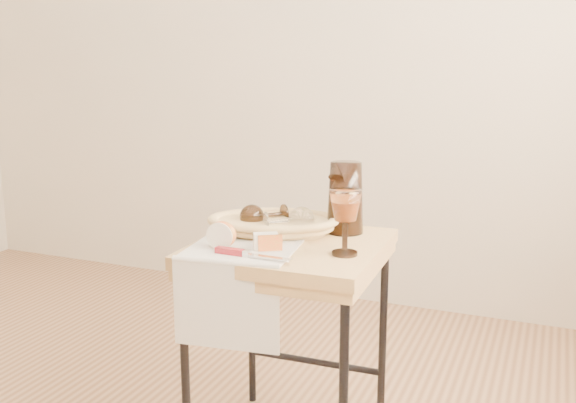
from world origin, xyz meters
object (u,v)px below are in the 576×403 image
at_px(goblet_lying_a, 266,215).
at_px(table_knife, 250,254).
at_px(tea_towel, 242,249).
at_px(wine_goblet, 345,222).
at_px(goblet_lying_b, 286,220).
at_px(pitcher, 345,198).
at_px(bread_basket, 273,225).
at_px(apple_half, 223,234).
at_px(side_table, 291,349).

relative_size(goblet_lying_a, table_knife, 0.57).
bearing_deg(tea_towel, goblet_lying_a, 88.90).
bearing_deg(wine_goblet, table_knife, -148.61).
relative_size(goblet_lying_b, pitcher, 0.48).
bearing_deg(wine_goblet, goblet_lying_b, 152.88).
relative_size(tea_towel, wine_goblet, 1.61).
relative_size(bread_basket, goblet_lying_b, 2.82).
height_order(wine_goblet, apple_half, wine_goblet).
bearing_deg(goblet_lying_b, side_table, -90.97).
distance_m(bread_basket, goblet_lying_a, 0.04).
bearing_deg(table_knife, side_table, 81.56).
xyz_separation_m(side_table, table_knife, (-0.03, -0.19, 0.34)).
height_order(goblet_lying_a, wine_goblet, wine_goblet).
bearing_deg(apple_half, goblet_lying_a, 77.12).
xyz_separation_m(side_table, apple_half, (-0.14, -0.14, 0.36)).
xyz_separation_m(tea_towel, goblet_lying_b, (0.06, 0.17, 0.05)).
xyz_separation_m(bread_basket, goblet_lying_a, (-0.03, 0.02, 0.02)).
bearing_deg(side_table, bread_basket, 141.33).
distance_m(goblet_lying_a, pitcher, 0.24).
distance_m(tea_towel, goblet_lying_b, 0.19).
bearing_deg(apple_half, wine_goblet, 7.82).
bearing_deg(wine_goblet, side_table, 160.94).
distance_m(tea_towel, goblet_lying_a, 0.21).
bearing_deg(side_table, apple_half, -135.12).
bearing_deg(goblet_lying_a, wine_goblet, 105.55).
bearing_deg(wine_goblet, bread_basket, 153.88).
relative_size(wine_goblet, table_knife, 0.84).
bearing_deg(apple_half, goblet_lying_b, 53.94).
xyz_separation_m(side_table, bread_basket, (-0.08, 0.07, 0.35)).
distance_m(side_table, goblet_lying_a, 0.40).
xyz_separation_m(goblet_lying_b, pitcher, (0.14, 0.12, 0.06)).
bearing_deg(pitcher, side_table, -139.93).
bearing_deg(table_knife, apple_half, 155.78).
bearing_deg(goblet_lying_b, wine_goblet, -63.21).
bearing_deg(tea_towel, pitcher, 48.15).
distance_m(tea_towel, bread_basket, 0.19).
relative_size(pitcher, apple_half, 3.15).
distance_m(goblet_lying_b, wine_goblet, 0.24).
bearing_deg(bread_basket, pitcher, 7.02).
distance_m(goblet_lying_a, wine_goblet, 0.33).
xyz_separation_m(goblet_lying_a, goblet_lying_b, (0.08, -0.04, 0.00)).
xyz_separation_m(wine_goblet, apple_half, (-0.32, -0.08, -0.05)).
bearing_deg(goblet_lying_a, apple_half, 34.82).
relative_size(tea_towel, table_knife, 1.35).
relative_size(tea_towel, apple_half, 3.57).
distance_m(bread_basket, apple_half, 0.21).
bearing_deg(wine_goblet, pitcher, 107.72).
bearing_deg(side_table, wine_goblet, -19.06).
bearing_deg(bread_basket, wine_goblet, -45.84).
bearing_deg(tea_towel, wine_goblet, 5.98).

